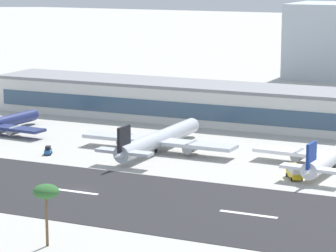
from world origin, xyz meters
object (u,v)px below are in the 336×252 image
at_px(airliner_navy_tail_gate_2, 334,156).
at_px(terminal_building, 218,104).
at_px(service_baggage_tug_0, 48,150).
at_px(service_box_truck_1, 294,171).
at_px(airliner_black_tail_gate_1, 156,140).
at_px(palm_tree_0, 46,193).

bearing_deg(airliner_navy_tail_gate_2, terminal_building, 51.38).
xyz_separation_m(terminal_building, service_baggage_tug_0, (-23.49, -60.77, -4.91)).
bearing_deg(service_box_truck_1, airliner_black_tail_gate_1, 41.96).
xyz_separation_m(airliner_black_tail_gate_1, airliner_navy_tail_gate_2, (46.67, 2.32, -0.20)).
height_order(airliner_black_tail_gate_1, airliner_navy_tail_gate_2, airliner_black_tail_gate_1).
bearing_deg(service_baggage_tug_0, terminal_building, 134.36).
height_order(airliner_navy_tail_gate_2, service_box_truck_1, airliner_navy_tail_gate_2).
bearing_deg(palm_tree_0, service_baggage_tug_0, 122.89).
bearing_deg(terminal_building, palm_tree_0, -82.50).
relative_size(airliner_black_tail_gate_1, service_baggage_tug_0, 13.52).
xyz_separation_m(airliner_black_tail_gate_1, service_baggage_tug_0, (-24.56, -14.06, -2.16)).
bearing_deg(service_box_truck_1, airliner_navy_tail_gate_2, -54.75).
relative_size(service_baggage_tug_0, service_box_truck_1, 0.56).
relative_size(terminal_building, palm_tree_0, 13.73).
relative_size(airliner_navy_tail_gate_2, service_baggage_tug_0, 12.68).
xyz_separation_m(service_baggage_tug_0, service_box_truck_1, (65.45, 2.46, 0.74)).
xyz_separation_m(terminal_building, service_box_truck_1, (41.95, -58.31, -4.17)).
relative_size(airliner_black_tail_gate_1, palm_tree_0, 4.33).
bearing_deg(service_baggage_tug_0, airliner_navy_tail_gate_2, 78.45).
height_order(service_baggage_tug_0, service_box_truck_1, service_box_truck_1).
height_order(terminal_building, service_baggage_tug_0, terminal_building).
distance_m(airliner_navy_tail_gate_2, palm_tree_0, 84.03).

